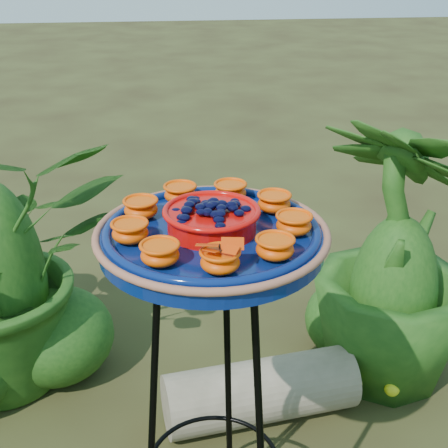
% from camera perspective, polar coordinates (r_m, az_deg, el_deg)
% --- Properties ---
extents(tripod_stand, '(0.40, 0.40, 0.85)m').
position_cam_1_polar(tripod_stand, '(1.39, -0.99, -14.69)').
color(tripod_stand, black).
rests_on(tripod_stand, ground).
extents(feeder_dish, '(0.55, 0.55, 0.10)m').
position_cam_1_polar(feeder_dish, '(1.19, -1.12, -0.74)').
color(feeder_dish, '#071A56').
rests_on(feeder_dish, tripod_stand).
extents(driftwood_log, '(0.63, 0.29, 0.20)m').
position_cam_1_polar(driftwood_log, '(2.03, 3.33, -15.01)').
color(driftwood_log, tan).
rests_on(driftwood_log, ground).
extents(shrub_back_right, '(0.74, 0.74, 0.93)m').
position_cam_1_polar(shrub_back_right, '(2.08, 15.59, -2.77)').
color(shrub_back_right, '#1A4512').
rests_on(shrub_back_right, ground).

